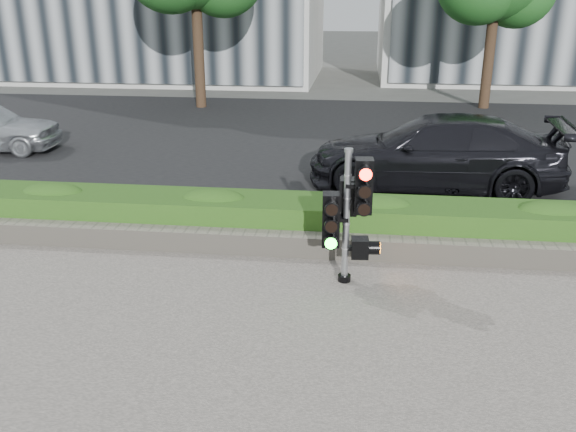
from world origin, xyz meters
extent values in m
plane|color=#51514C|center=(0.00, 0.00, 0.00)|extent=(120.00, 120.00, 0.00)
cube|color=black|center=(0.00, 10.00, 0.01)|extent=(60.00, 13.00, 0.02)
cube|color=gray|center=(0.00, 3.15, 0.06)|extent=(60.00, 0.25, 0.12)
cube|color=gray|center=(0.00, 1.90, 0.20)|extent=(12.00, 0.32, 0.34)
cube|color=#528C2B|center=(0.00, 2.55, 0.37)|extent=(12.00, 1.00, 0.68)
cylinder|color=black|center=(-4.50, 14.50, 2.02)|extent=(0.36, 0.36, 4.03)
cylinder|color=black|center=(5.50, 15.50, 1.79)|extent=(0.36, 0.36, 3.58)
cylinder|color=black|center=(1.03, 1.06, 0.08)|extent=(0.18, 0.18, 0.09)
cylinder|color=gray|center=(1.03, 1.06, 0.97)|extent=(0.10, 0.10, 1.88)
cylinder|color=gray|center=(1.03, 1.06, 1.94)|extent=(0.12, 0.12, 0.05)
cube|color=#FF1107|center=(1.24, 1.05, 1.45)|extent=(0.26, 0.26, 0.75)
cube|color=#14E51E|center=(0.82, 1.01, 0.97)|extent=(0.26, 0.26, 0.75)
cube|color=black|center=(1.04, 1.27, 1.23)|extent=(0.26, 0.26, 0.51)
cube|color=orange|center=(1.23, 1.10, 0.54)|extent=(0.26, 0.26, 0.28)
imported|color=black|center=(2.73, 5.76, 0.77)|extent=(5.30, 2.43, 1.50)
camera|label=1|loc=(1.16, -6.79, 3.90)|focal=38.00mm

